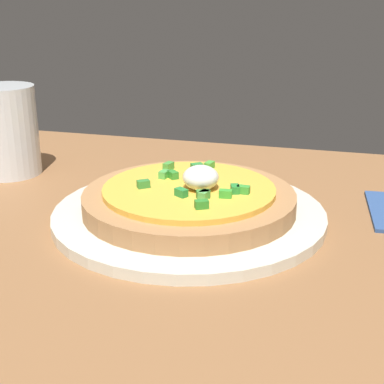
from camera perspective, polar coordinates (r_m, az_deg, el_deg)
The scene contains 4 objects.
dining_table at distance 56.43cm, azimuth -1.52°, elevation -5.73°, with size 124.45×71.25×2.67cm, color #8E603A.
plate at distance 59.51cm, azimuth -0.00°, elevation -2.31°, with size 28.78×28.78×1.12cm, color silver.
pizza at distance 58.82cm, azimuth 0.03°, elevation -0.67°, with size 22.41×22.41×5.04cm.
cup_near at distance 76.97cm, azimuth -18.34°, elevation 5.71°, with size 8.10×8.10×11.56cm.
Camera 1 is at (-14.75, 48.60, 25.92)cm, focal length 52.42 mm.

